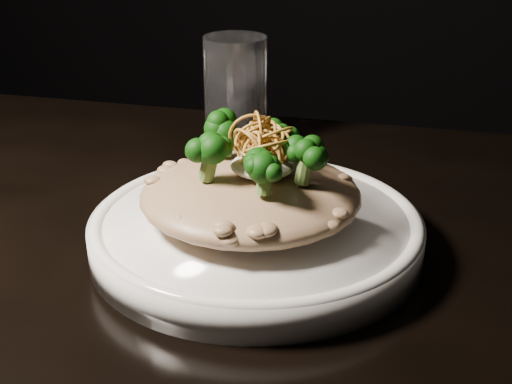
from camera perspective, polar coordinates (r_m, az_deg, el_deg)
table at (r=0.68m, az=-6.95°, el=-10.66°), size 1.10×0.80×0.75m
plate at (r=0.63m, az=0.00°, el=-3.32°), size 0.29×0.29×0.03m
risotto at (r=0.62m, az=-0.43°, el=-0.21°), size 0.19×0.19×0.04m
broccoli at (r=0.60m, az=0.01°, el=3.87°), size 0.14×0.14×0.05m
cheese at (r=0.60m, az=0.54°, el=2.14°), size 0.05×0.05×0.02m
shallots at (r=0.60m, az=0.65°, el=4.68°), size 0.06×0.06×0.04m
drinking_glass at (r=0.86m, az=-1.65°, el=7.99°), size 0.09×0.09×0.13m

